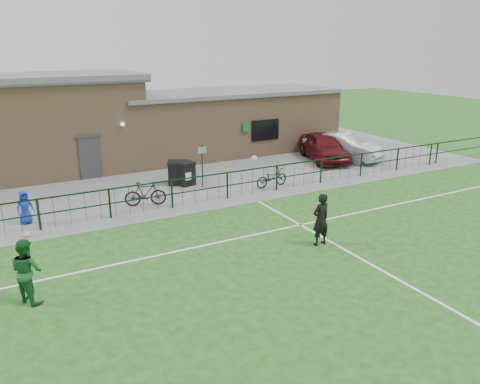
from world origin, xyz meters
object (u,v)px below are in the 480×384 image
wheelie_bin_left (185,174)px  sign_post (202,166)px  spectator_child (25,207)px  car_maroon (324,147)px  bicycle_e (272,178)px  outfield_player (27,271)px  ball_ground (27,234)px  car_silver (343,146)px  bicycle_d (145,194)px  wheelie_bin_right (176,173)px

wheelie_bin_left → sign_post: bearing=-70.2°
wheelie_bin_left → spectator_child: 7.30m
car_maroon → bicycle_e: bearing=-132.6°
spectator_child → sign_post: bearing=-7.4°
outfield_player → ball_ground: bearing=-35.8°
car_silver → bicycle_e: car_silver is taller
bicycle_e → sign_post: bearing=58.7°
car_maroon → outfield_player: outfield_player is taller
sign_post → ball_ground: (-7.74, -2.52, -0.91)m
bicycle_d → bicycle_e: size_ratio=1.01×
wheelie_bin_right → ball_ground: wheelie_bin_right is taller
wheelie_bin_right → outfield_player: (-7.13, -8.19, 0.34)m
wheelie_bin_left → ball_ground: (-7.17, -3.27, -0.42)m
car_silver → bicycle_d: size_ratio=2.69×
sign_post → car_maroon: sign_post is taller
wheelie_bin_right → sign_post: 1.51m
spectator_child → ball_ground: size_ratio=5.54×
bicycle_e → ball_ground: bicycle_e is taller
wheelie_bin_right → bicycle_d: bearing=-110.0°
car_silver → outfield_player: 19.28m
bicycle_d → bicycle_e: bicycle_d is taller
wheelie_bin_right → ball_ground: size_ratio=4.47×
wheelie_bin_left → bicycle_d: size_ratio=0.61×
wheelie_bin_right → bicycle_e: wheelie_bin_right is taller
car_maroon → ball_ground: size_ratio=20.29×
spectator_child → wheelie_bin_left: bearing=-1.0°
sign_post → bicycle_e: size_ratio=1.20×
car_silver → bicycle_e: (-6.49, -2.69, -0.31)m
wheelie_bin_left → ball_ground: bearing=-173.0°
wheelie_bin_right → ball_ground: bearing=-128.9°
bicycle_d → outfield_player: size_ratio=0.97×
car_maroon → car_silver: size_ratio=1.02×
car_maroon → spectator_child: size_ratio=3.66×
car_silver → ball_ground: size_ratio=19.98×
wheelie_bin_left → ball_ground: wheelie_bin_left is taller
wheelie_bin_right → sign_post: bearing=-27.6°
bicycle_d → bicycle_e: bearing=-75.5°
wheelie_bin_right → bicycle_e: size_ratio=0.61×
sign_post → car_maroon: (8.25, 1.58, -0.22)m
wheelie_bin_left → car_maroon: (8.82, 0.84, 0.27)m
sign_post → spectator_child: bearing=-171.7°
wheelie_bin_left → wheelie_bin_right: 0.49m
car_silver → ball_ground: 17.51m
car_maroon → bicycle_e: car_maroon is taller
wheelie_bin_left → outfield_player: outfield_player is taller
car_maroon → car_silver: bearing=1.1°
sign_post → outfield_player: sign_post is taller
bicycle_e → outfield_player: bearing=112.9°
wheelie_bin_left → sign_post: (0.57, -0.74, 0.49)m
wheelie_bin_left → wheelie_bin_right: size_ratio=1.01×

